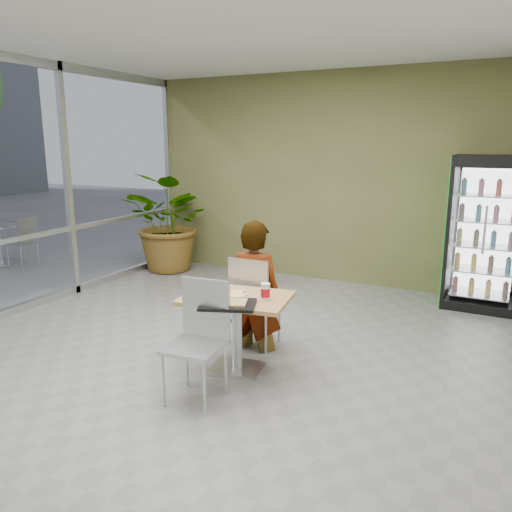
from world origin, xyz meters
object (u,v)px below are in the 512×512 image
object	(u,v)px
chair_near	(200,330)
seated_woman	(254,299)
chair_far	(252,296)
soda_cup	(265,292)
potted_plant	(172,222)
beverage_fridge	(485,233)
cafeteria_tray	(228,305)
dining_table	(237,318)

from	to	relation	value
chair_near	seated_woman	size ratio (longest dim) A/B	0.61
chair_far	soda_cup	bearing A→B (deg)	125.17
potted_plant	chair_near	bearing A→B (deg)	-50.83
chair_far	beverage_fridge	world-z (taller)	beverage_fridge
chair_near	soda_cup	distance (m)	0.70
soda_cup	seated_woman	bearing A→B (deg)	125.08
cafeteria_tray	beverage_fridge	bearing A→B (deg)	61.32
cafeteria_tray	potted_plant	xyz separation A→B (m)	(-2.92, 3.17, 0.07)
chair_near	dining_table	bearing A→B (deg)	80.80
chair_near	beverage_fridge	distance (m)	4.21
dining_table	seated_woman	size ratio (longest dim) A/B	0.64
chair_near	beverage_fridge	xyz separation A→B (m)	(2.00, 3.68, 0.40)
soda_cup	cafeteria_tray	size ratio (longest dim) A/B	0.32
soda_cup	chair_far	bearing A→B (deg)	127.53
dining_table	potted_plant	world-z (taller)	potted_plant
dining_table	cafeteria_tray	distance (m)	0.38
seated_woman	potted_plant	size ratio (longest dim) A/B	1.00
dining_table	cafeteria_tray	world-z (taller)	cafeteria_tray
chair_far	seated_woman	bearing A→B (deg)	-87.86
seated_woman	beverage_fridge	bearing A→B (deg)	-131.50
dining_table	soda_cup	size ratio (longest dim) A/B	6.96
chair_near	seated_woman	bearing A→B (deg)	89.11
seated_woman	chair_near	bearing A→B (deg)	90.95
chair_far	seated_woman	distance (m)	0.07
dining_table	cafeteria_tray	xyz separation A→B (m)	(0.08, -0.30, 0.23)
seated_woman	cafeteria_tray	size ratio (longest dim) A/B	3.50
cafeteria_tray	beverage_fridge	distance (m)	3.91
dining_table	soda_cup	distance (m)	0.41
beverage_fridge	potted_plant	distance (m)	4.80
chair_near	cafeteria_tray	xyz separation A→B (m)	(0.13, 0.26, 0.17)
dining_table	chair_far	xyz separation A→B (m)	(-0.11, 0.54, 0.05)
dining_table	soda_cup	xyz separation A→B (m)	(0.29, 0.02, 0.29)
seated_woman	soda_cup	size ratio (longest dim) A/B	10.86
beverage_fridge	dining_table	bearing A→B (deg)	-120.93
dining_table	beverage_fridge	distance (m)	3.72
cafeteria_tray	chair_near	bearing A→B (deg)	-116.04
seated_woman	potted_plant	world-z (taller)	potted_plant
dining_table	chair_near	size ratio (longest dim) A/B	1.05
dining_table	seated_woman	xyz separation A→B (m)	(-0.11, 0.59, 0.00)
chair_far	soda_cup	xyz separation A→B (m)	(0.40, -0.52, 0.24)
soda_cup	potted_plant	xyz separation A→B (m)	(-3.13, 2.86, 0.01)
dining_table	soda_cup	world-z (taller)	soda_cup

